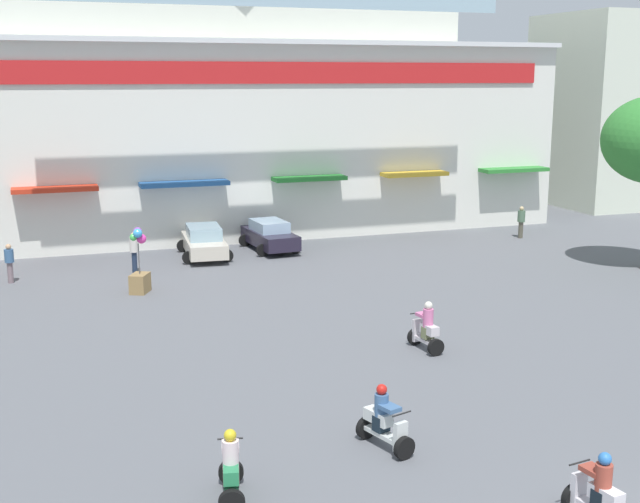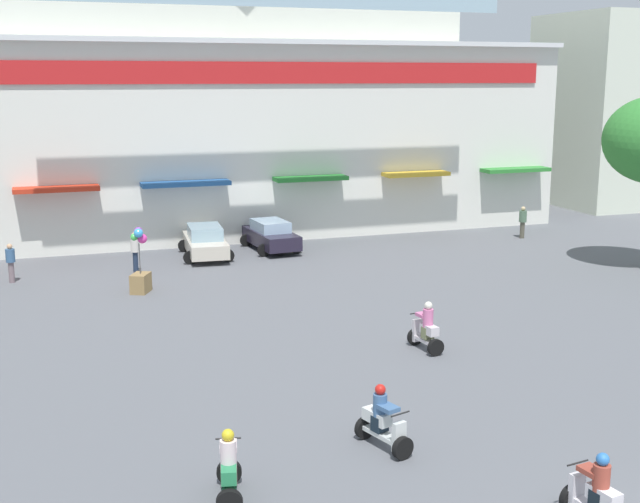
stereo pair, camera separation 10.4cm
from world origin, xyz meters
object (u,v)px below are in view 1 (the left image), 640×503
at_px(pedestrian_1, 9,261).
at_px(scooter_rider_3, 384,422).
at_px(pedestrian_2, 134,250).
at_px(pedestrian_3, 521,220).
at_px(balloon_vendor_cart, 140,270).
at_px(parked_car_1, 269,235).
at_px(scooter_rider_4, 231,470).
at_px(parked_car_0, 204,241).
at_px(scooter_rider_1, 598,494).
at_px(scooter_rider_2, 426,330).

bearing_deg(pedestrian_1, scooter_rider_3, -66.80).
height_order(pedestrian_1, pedestrian_2, pedestrian_2).
xyz_separation_m(pedestrian_3, balloon_vendor_cart, (-20.14, -4.70, -0.03)).
relative_size(parked_car_1, scooter_rider_3, 2.77).
bearing_deg(balloon_vendor_cart, pedestrian_2, 86.48).
height_order(scooter_rider_4, balloon_vendor_cart, balloon_vendor_cart).
distance_m(scooter_rider_3, pedestrian_2, 19.50).
height_order(scooter_rider_4, pedestrian_3, pedestrian_3).
bearing_deg(parked_car_0, parked_car_1, 9.10).
bearing_deg(balloon_vendor_cart, scooter_rider_4, -91.35).
distance_m(scooter_rider_1, pedestrian_2, 24.22).
height_order(scooter_rider_1, pedestrian_2, pedestrian_2).
bearing_deg(balloon_vendor_cart, scooter_rider_3, -77.83).
xyz_separation_m(pedestrian_1, pedestrian_3, (24.92, 1.39, 0.02)).
distance_m(scooter_rider_2, scooter_rider_4, 10.44).
height_order(scooter_rider_1, pedestrian_3, pedestrian_3).
height_order(scooter_rider_1, pedestrian_1, pedestrian_1).
xyz_separation_m(parked_car_0, scooter_rider_3, (-0.26, -21.35, -0.12)).
relative_size(parked_car_1, scooter_rider_1, 2.89).
bearing_deg(pedestrian_1, scooter_rider_1, -65.56).
distance_m(parked_car_0, scooter_rider_2, 15.95).
distance_m(parked_car_0, scooter_rider_3, 21.35).
distance_m(scooter_rider_1, balloon_vendor_cart, 20.93).
xyz_separation_m(scooter_rider_2, balloon_vendor_cart, (-7.36, 9.94, 0.26)).
bearing_deg(pedestrian_1, pedestrian_2, 1.65).
bearing_deg(scooter_rider_4, pedestrian_2, 88.28).
xyz_separation_m(scooter_rider_3, pedestrian_1, (-8.18, 19.09, 0.30)).
distance_m(pedestrian_3, balloon_vendor_cart, 20.68).
bearing_deg(scooter_rider_4, balloon_vendor_cart, 88.65).
distance_m(scooter_rider_1, scooter_rider_4, 7.02).
xyz_separation_m(parked_car_1, pedestrian_2, (-6.75, -2.65, 0.27)).
distance_m(scooter_rider_4, pedestrian_1, 20.71).
relative_size(parked_car_1, pedestrian_3, 2.58).
xyz_separation_m(parked_car_0, pedestrian_1, (-8.44, -2.26, 0.18)).
xyz_separation_m(scooter_rider_2, pedestrian_3, (12.78, 14.64, 0.29)).
bearing_deg(scooter_rider_1, parked_car_1, 87.57).
relative_size(scooter_rider_3, pedestrian_1, 0.96).
bearing_deg(scooter_rider_2, parked_car_1, 91.42).
relative_size(pedestrian_2, pedestrian_3, 1.06).
xyz_separation_m(parked_car_0, pedestrian_2, (-3.45, -2.12, 0.27)).
distance_m(parked_car_1, scooter_rider_4, 24.17).
bearing_deg(parked_car_0, pedestrian_2, -148.45).
bearing_deg(scooter_rider_1, pedestrian_1, 114.44).
height_order(parked_car_1, scooter_rider_4, scooter_rider_4).
bearing_deg(parked_car_0, scooter_rider_4, -100.23).
xyz_separation_m(parked_car_1, scooter_rider_3, (-3.57, -21.88, -0.12)).
height_order(scooter_rider_1, scooter_rider_4, scooter_rider_4).
bearing_deg(scooter_rider_2, pedestrian_1, 132.51).
distance_m(scooter_rider_2, balloon_vendor_cart, 12.37).
bearing_deg(pedestrian_3, parked_car_1, 173.92).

